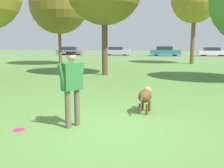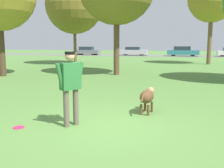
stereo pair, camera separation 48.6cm
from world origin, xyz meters
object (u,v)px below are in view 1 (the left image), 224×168
person (72,82)px  parked_car_grey (70,51)px  dog (145,96)px  parked_car_silver (117,51)px  tree_far_left (59,5)px  parked_car_teal (165,51)px  frisbee (19,130)px  tree_far_right (195,0)px  parked_car_white (212,52)px

person → parked_car_grey: person is taller
dog → parked_car_grey: bearing=30.4°
person → parked_car_silver: 35.02m
tree_far_left → parked_car_grey: tree_far_left is taller
dog → parked_car_teal: (1.44, 32.57, 0.24)m
person → dog: (1.58, 1.56, -0.58)m
person → frisbee: bearing=147.6°
person → dog: size_ratio=1.62×
tree_far_left → dog: bearing=-61.6°
person → parked_car_silver: size_ratio=0.41×
tree_far_left → tree_far_right: 12.07m
parked_car_grey → person: bearing=-72.2°
dog → parked_car_grey: (-13.37, 32.95, 0.20)m
tree_far_right → parked_car_white: size_ratio=1.92×
tree_far_left → parked_car_white: (16.47, 18.03, -4.56)m
frisbee → parked_car_white: bearing=72.8°
parked_car_grey → parked_car_silver: parked_car_grey is taller
tree_far_left → parked_car_grey: (-5.14, 17.75, -4.55)m
frisbee → parked_car_silver: (-3.19, 35.20, 0.63)m
dog → frisbee: bearing=135.0°
parked_car_grey → parked_car_white: bearing=-0.3°
person → parked_car_silver: bearing=42.8°
tree_far_left → parked_car_grey: 19.03m
person → parked_car_grey: size_ratio=0.42×
tree_far_right → parked_car_silver: bearing=121.7°
tree_far_left → parked_car_white: bearing=47.6°
tree_far_left → frisbee: bearing=-72.2°
parked_car_silver → frisbee: bearing=-85.9°
parked_car_grey → tree_far_right: bearing=-42.5°
frisbee → tree_far_right: tree_far_right is taller
parked_car_grey → parked_car_silver: (7.48, 0.24, -0.01)m
tree_far_left → parked_car_teal: (9.67, 17.36, -4.50)m
tree_far_right → tree_far_left: bearing=-166.4°
frisbee → parked_car_teal: size_ratio=0.05×
parked_car_silver → tree_far_right: bearing=-59.3°
person → frisbee: size_ratio=7.08×
tree_far_right → parked_car_grey: tree_far_right is taller
parked_car_teal → frisbee: bearing=-97.2°
frisbee → parked_car_grey: bearing=107.0°
dog → parked_car_white: parked_car_white is taller
tree_far_right → parked_car_grey: bearing=138.5°
person → frisbee: person is taller
parked_car_teal → parked_car_white: parked_car_teal is taller
parked_car_silver → parked_car_white: bearing=-0.9°
tree_far_left → parked_car_white: tree_far_left is taller
parked_car_white → parked_car_silver: bearing=179.7°
person → dog: 2.30m
person → parked_car_grey: bearing=54.6°
tree_far_left → tree_far_right: tree_far_right is taller
person → tree_far_right: size_ratio=0.22×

